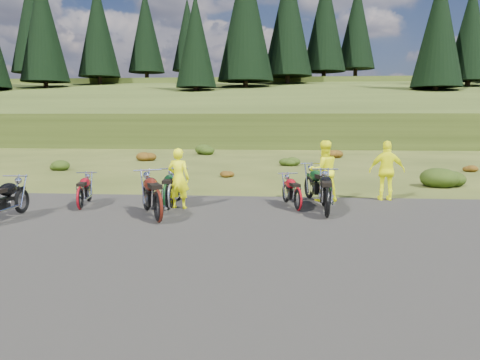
{
  "coord_description": "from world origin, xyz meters",
  "views": [
    {
      "loc": [
        2.03,
        -11.27,
        2.6
      ],
      "look_at": [
        0.98,
        0.95,
        0.97
      ],
      "focal_mm": 35.0,
      "sensor_mm": 36.0,
      "label": 1
    }
  ],
  "objects": [
    {
      "name": "conifer_18",
      "position": [
        -27.0,
        63.0,
        16.66
      ],
      "size": [
        6.6,
        6.6,
        17.0
      ],
      "color": "black",
      "rests_on": "ground"
    },
    {
      "name": "shrub_1",
      "position": [
        -9.1,
        11.3,
        0.31
      ],
      "size": [
        1.03,
        1.03,
        0.61
      ],
      "primitive_type": "ellipsoid",
      "color": "#1F320C",
      "rests_on": "ground"
    },
    {
      "name": "conifer_22",
      "position": [
        -3.0,
        56.0,
        16.77
      ],
      "size": [
        7.92,
        7.92,
        20.0
      ],
      "color": "black",
      "rests_on": "ground"
    },
    {
      "name": "motorcycle_6",
      "position": [
        2.54,
        1.66,
        0.0
      ],
      "size": [
        1.08,
        1.96,
        0.97
      ],
      "primitive_type": null,
      "rotation": [
        0.0,
        0.0,
        1.83
      ],
      "color": "#9D0B13",
      "rests_on": "ground"
    },
    {
      "name": "shrub_6",
      "position": [
        5.4,
        19.8,
        0.38
      ],
      "size": [
        1.3,
        1.3,
        0.77
      ],
      "primitive_type": "ellipsoid",
      "color": "#5E280B",
      "rests_on": "ground"
    },
    {
      "name": "person_right_b",
      "position": [
        5.37,
        3.64,
        0.94
      ],
      "size": [
        1.1,
        0.46,
        1.87
      ],
      "primitive_type": "imported",
      "rotation": [
        0.0,
        0.0,
        3.14
      ],
      "color": "#E9EE0C",
      "rests_on": "ground"
    },
    {
      "name": "conifer_15",
      "position": [
        -45.0,
        76.0,
        20.16
      ],
      "size": [
        7.92,
        7.92,
        20.0
      ],
      "color": "black",
      "rests_on": "ground"
    },
    {
      "name": "conifer_19",
      "position": [
        -21.0,
        69.0,
        17.36
      ],
      "size": [
        6.16,
        6.16,
        16.0
      ],
      "color": "black",
      "rests_on": "ground"
    },
    {
      "name": "conifer_23",
      "position": [
        3.0,
        62.0,
        17.47
      ],
      "size": [
        7.48,
        7.48,
        19.0
      ],
      "color": "black",
      "rests_on": "ground"
    },
    {
      "name": "person_middle",
      "position": [
        -0.86,
        1.77,
        0.86
      ],
      "size": [
        0.68,
        0.49,
        1.73
      ],
      "primitive_type": "imported",
      "rotation": [
        0.0,
        0.0,
        3.01
      ],
      "color": "#E9EE0C",
      "rests_on": "ground"
    },
    {
      "name": "person_right_a",
      "position": [
        3.38,
        3.31,
        0.94
      ],
      "size": [
        1.08,
        0.94,
        1.89
      ],
      "primitive_type": "imported",
      "rotation": [
        0.0,
        0.0,
        3.42
      ],
      "color": "#E9EE0C",
      "rests_on": "ground"
    },
    {
      "name": "conifer_17",
      "position": [
        -33.0,
        57.0,
        15.97
      ],
      "size": [
        7.04,
        7.04,
        18.0
      ],
      "color": "black",
      "rests_on": "ground"
    },
    {
      "name": "motorcycle_5",
      "position": [
        3.26,
        0.79,
        0.0
      ],
      "size": [
        0.84,
        2.29,
        1.19
      ],
      "primitive_type": null,
      "rotation": [
        0.0,
        0.0,
        1.53
      ],
      "color": "black",
      "rests_on": "ground"
    },
    {
      "name": "conifer_27",
      "position": [
        27.0,
        55.0,
        14.06
      ],
      "size": [
        5.72,
        5.72,
        15.0
      ],
      "color": "black",
      "rests_on": "ground"
    },
    {
      "name": "shrub_4",
      "position": [
        -0.4,
        9.2,
        0.23
      ],
      "size": [
        0.77,
        0.77,
        0.45
      ],
      "primitive_type": "ellipsoid",
      "color": "#5E280B",
      "rests_on": "ground"
    },
    {
      "name": "shrub_2",
      "position": [
        -6.2,
        16.6,
        0.38
      ],
      "size": [
        1.3,
        1.3,
        0.77
      ],
      "primitive_type": "ellipsoid",
      "color": "#5E280B",
      "rests_on": "ground"
    },
    {
      "name": "conifer_20",
      "position": [
        -15.0,
        75.0,
        17.65
      ],
      "size": [
        5.72,
        5.72,
        15.0
      ],
      "color": "black",
      "rests_on": "ground"
    },
    {
      "name": "hill_plateau",
      "position": [
        0.0,
        110.0,
        0.0
      ],
      "size": [
        300.0,
        90.0,
        9.17
      ],
      "primitive_type": "cube",
      "color": "#2E3B13",
      "rests_on": "ground"
    },
    {
      "name": "motorcycle_3",
      "position": [
        -1.07,
        1.62,
        0.0
      ],
      "size": [
        0.75,
        2.07,
        1.07
      ],
      "primitive_type": null,
      "rotation": [
        0.0,
        0.0,
        1.6
      ],
      "color": "#B7B7BC",
      "rests_on": "ground"
    },
    {
      "name": "shrub_3",
      "position": [
        -3.3,
        21.9,
        0.46
      ],
      "size": [
        1.56,
        1.56,
        0.92
      ],
      "primitive_type": "ellipsoid",
      "color": "#1F320C",
      "rests_on": "ground"
    },
    {
      "name": "ground",
      "position": [
        0.0,
        0.0,
        0.0
      ],
      "size": [
        300.0,
        300.0,
        0.0
      ],
      "primitive_type": "plane",
      "color": "#323C14",
      "rests_on": "ground"
    },
    {
      "name": "shrub_7",
      "position": [
        8.3,
        7.1,
        0.46
      ],
      "size": [
        1.56,
        1.56,
        0.92
      ],
      "primitive_type": "ellipsoid",
      "color": "#1F320C",
      "rests_on": "ground"
    },
    {
      "name": "conifer_24",
      "position": [
        9.0,
        68.0,
        18.16
      ],
      "size": [
        7.04,
        7.04,
        18.0
      ],
      "color": "black",
      "rests_on": "ground"
    },
    {
      "name": "shrub_8",
      "position": [
        11.2,
        12.4,
        0.23
      ],
      "size": [
        0.77,
        0.77,
        0.45
      ],
      "primitive_type": "ellipsoid",
      "color": "#5E280B",
      "rests_on": "ground"
    },
    {
      "name": "motorcycle_7",
      "position": [
        3.36,
        2.14,
        0.0
      ],
      "size": [
        1.35,
        2.44,
        1.22
      ],
      "primitive_type": null,
      "rotation": [
        0.0,
        0.0,
        1.83
      ],
      "color": "black",
      "rests_on": "ground"
    },
    {
      "name": "gravel_pad",
      "position": [
        0.0,
        -2.0,
        0.0
      ],
      "size": [
        20.0,
        12.0,
        0.04
      ],
      "primitive_type": "cube",
      "color": "black",
      "rests_on": "ground"
    },
    {
      "name": "motorcycle_1",
      "position": [
        -3.58,
        1.27,
        0.0
      ],
      "size": [
        0.98,
        1.96,
        0.98
      ],
      "primitive_type": null,
      "rotation": [
        0.0,
        0.0,
        1.77
      ],
      "color": "maroon",
      "rests_on": "ground"
    },
    {
      "name": "motorcycle_2",
      "position": [
        -1.18,
        1.48,
        0.0
      ],
      "size": [
        0.88,
        2.12,
        1.08
      ],
      "primitive_type": null,
      "rotation": [
        0.0,
        0.0,
        1.66
      ],
      "color": "black",
      "rests_on": "ground"
    },
    {
      "name": "conifer_21",
      "position": [
        -9.0,
        50.0,
        12.56
      ],
      "size": [
        5.28,
        5.28,
        14.0
      ],
      "color": "black",
      "rests_on": "ground"
    },
    {
      "name": "motorcycle_4",
      "position": [
        -0.96,
        -0.14,
        0.0
      ],
      "size": [
        1.74,
        2.44,
        1.22
      ],
      "primitive_type": null,
      "rotation": [
        0.0,
        0.0,
        2.04
      ],
      "color": "#4B150C",
      "rests_on": "ground"
    },
    {
      "name": "shrub_5",
      "position": [
        2.5,
        14.5,
        0.31
      ],
      "size": [
        1.03,
        1.03,
        0.61
      ],
      "primitive_type": "ellipsoid",
      "color": "#1F320C",
      "rests_on": "ground"
    },
    {
      "name": "conifer_26",
      "position": [
        21.0,
        49.0,
        13.37
      ],
      "size": [
        6.16,
        6.16,
        16.0
      ],
      "color": "black",
      "rests_on": "ground"
    },
    {
      "name": "hill_slope",
      "position": [
        0.0,
        50.0,
        0.0
      ],
      "size": [
        300.0,
        45.97,
        9.37
      ],
      "primitive_type": null,
      "rotation": [
        0.14,
        0.0,
        0.0
      ],
      "color": "#2E3B13",
      "rests_on": "ground"
    },
    {
      "name": "conifer_25",
      "position": [
        15.0,
        74.0,
        18.66
      ],
      "size": [
        6.6,
        6.6,
        17.0
      ],
      "color": "black",
      "rests_on": "ground"
    }
  ]
}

